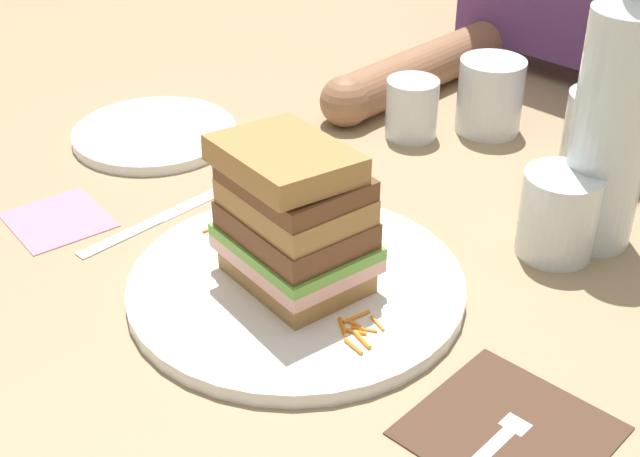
# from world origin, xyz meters

# --- Properties ---
(ground_plane) EXTENTS (3.00, 3.00, 0.00)m
(ground_plane) POSITION_xyz_m (0.00, 0.00, 0.00)
(ground_plane) COLOR #9E8460
(main_plate) EXTENTS (0.30, 0.30, 0.01)m
(main_plate) POSITION_xyz_m (0.01, -0.02, 0.01)
(main_plate) COLOR white
(main_plate) RESTS_ON ground_plane
(sandwich) EXTENTS (0.14, 0.12, 0.14)m
(sandwich) POSITION_xyz_m (0.01, -0.02, 0.08)
(sandwich) COLOR #A87A42
(sandwich) RESTS_ON main_plate
(carrot_shred_0) EXTENTS (0.01, 0.02, 0.00)m
(carrot_shred_0) POSITION_xyz_m (-0.09, 0.02, 0.02)
(carrot_shred_0) COLOR orange
(carrot_shred_0) RESTS_ON main_plate
(carrot_shred_1) EXTENTS (0.03, 0.02, 0.00)m
(carrot_shred_1) POSITION_xyz_m (-0.08, -0.02, 0.02)
(carrot_shred_1) COLOR orange
(carrot_shred_1) RESTS_ON main_plate
(carrot_shred_2) EXTENTS (0.02, 0.02, 0.00)m
(carrot_shred_2) POSITION_xyz_m (-0.07, 0.00, 0.02)
(carrot_shred_2) COLOR orange
(carrot_shred_2) RESTS_ON main_plate
(carrot_shred_3) EXTENTS (0.01, 0.03, 0.00)m
(carrot_shred_3) POSITION_xyz_m (-0.11, -0.01, 0.01)
(carrot_shred_3) COLOR orange
(carrot_shred_3) RESTS_ON main_plate
(carrot_shred_4) EXTENTS (0.02, 0.03, 0.00)m
(carrot_shred_4) POSITION_xyz_m (-0.09, 0.00, 0.02)
(carrot_shred_4) COLOR orange
(carrot_shred_4) RESTS_ON main_plate
(carrot_shred_5) EXTENTS (0.02, 0.01, 0.00)m
(carrot_shred_5) POSITION_xyz_m (-0.11, 0.01, 0.02)
(carrot_shred_5) COLOR orange
(carrot_shred_5) RESTS_ON main_plate
(carrot_shred_6) EXTENTS (0.01, 0.02, 0.00)m
(carrot_shred_6) POSITION_xyz_m (-0.10, -0.01, 0.02)
(carrot_shred_6) COLOR orange
(carrot_shred_6) RESTS_ON main_plate
(carrot_shred_7) EXTENTS (0.02, 0.03, 0.00)m
(carrot_shred_7) POSITION_xyz_m (-0.08, 0.00, 0.02)
(carrot_shred_7) COLOR orange
(carrot_shred_7) RESTS_ON main_plate
(carrot_shred_8) EXTENTS (0.03, 0.01, 0.00)m
(carrot_shred_8) POSITION_xyz_m (-0.09, 0.02, 0.02)
(carrot_shred_8) COLOR orange
(carrot_shred_8) RESTS_ON main_plate
(carrot_shred_9) EXTENTS (0.01, 0.03, 0.00)m
(carrot_shred_9) POSITION_xyz_m (-0.07, 0.01, 0.02)
(carrot_shred_9) COLOR orange
(carrot_shred_9) RESTS_ON main_plate
(carrot_shred_10) EXTENTS (0.02, 0.00, 0.00)m
(carrot_shred_10) POSITION_xyz_m (0.09, -0.03, 0.02)
(carrot_shred_10) COLOR orange
(carrot_shred_10) RESTS_ON main_plate
(carrot_shred_11) EXTENTS (0.01, 0.03, 0.00)m
(carrot_shred_11) POSITION_xyz_m (0.08, -0.02, 0.02)
(carrot_shred_11) COLOR orange
(carrot_shred_11) RESTS_ON main_plate
(carrot_shred_12) EXTENTS (0.02, 0.01, 0.00)m
(carrot_shred_12) POSITION_xyz_m (0.10, -0.01, 0.01)
(carrot_shred_12) COLOR orange
(carrot_shred_12) RESTS_ON main_plate
(carrot_shred_13) EXTENTS (0.02, 0.01, 0.00)m
(carrot_shred_13) POSITION_xyz_m (0.10, -0.03, 0.01)
(carrot_shred_13) COLOR orange
(carrot_shred_13) RESTS_ON main_plate
(carrot_shred_14) EXTENTS (0.02, 0.01, 0.00)m
(carrot_shred_14) POSITION_xyz_m (0.11, -0.05, 0.02)
(carrot_shred_14) COLOR orange
(carrot_shred_14) RESTS_ON main_plate
(carrot_shred_15) EXTENTS (0.02, 0.01, 0.00)m
(carrot_shred_15) POSITION_xyz_m (0.11, -0.04, 0.02)
(carrot_shred_15) COLOR orange
(carrot_shred_15) RESTS_ON main_plate
(carrot_shred_16) EXTENTS (0.02, 0.02, 0.00)m
(carrot_shred_16) POSITION_xyz_m (0.08, -0.04, 0.02)
(carrot_shred_16) COLOR orange
(carrot_shred_16) RESTS_ON main_plate
(carrot_shred_17) EXTENTS (0.02, 0.01, 0.00)m
(carrot_shred_17) POSITION_xyz_m (0.09, -0.04, 0.02)
(carrot_shred_17) COLOR orange
(carrot_shred_17) RESTS_ON main_plate
(napkin_dark) EXTENTS (0.13, 0.13, 0.00)m
(napkin_dark) POSITION_xyz_m (0.24, -0.03, 0.00)
(napkin_dark) COLOR #4C3323
(napkin_dark) RESTS_ON ground_plane
(fork) EXTENTS (0.02, 0.17, 0.00)m
(fork) POSITION_xyz_m (0.24, -0.05, 0.00)
(fork) COLOR silver
(fork) RESTS_ON napkin_dark
(knife) EXTENTS (0.02, 0.20, 0.00)m
(knife) POSITION_xyz_m (-0.18, -0.03, 0.00)
(knife) COLOR silver
(knife) RESTS_ON ground_plane
(juice_glass) EXTENTS (0.07, 0.07, 0.08)m
(juice_glass) POSITION_xyz_m (0.13, 0.20, 0.04)
(juice_glass) COLOR white
(juice_glass) RESTS_ON ground_plane
(water_bottle) EXTENTS (0.07, 0.07, 0.29)m
(water_bottle) POSITION_xyz_m (0.15, 0.25, 0.13)
(water_bottle) COLOR silver
(water_bottle) RESTS_ON ground_plane
(empty_tumbler_0) EXTENTS (0.06, 0.06, 0.07)m
(empty_tumbler_0) POSITION_xyz_m (-0.13, 0.30, 0.04)
(empty_tumbler_0) COLOR silver
(empty_tumbler_0) RESTS_ON ground_plane
(empty_tumbler_1) EXTENTS (0.08, 0.08, 0.09)m
(empty_tumbler_1) POSITION_xyz_m (-0.07, 0.38, 0.04)
(empty_tumbler_1) COLOR silver
(empty_tumbler_1) RESTS_ON ground_plane
(empty_tumbler_2) EXTENTS (0.08, 0.08, 0.09)m
(empty_tumbler_2) POSITION_xyz_m (0.07, 0.38, 0.05)
(empty_tumbler_2) COLOR silver
(empty_tumbler_2) RESTS_ON ground_plane
(side_plate) EXTENTS (0.19, 0.19, 0.01)m
(side_plate) POSITION_xyz_m (-0.34, 0.08, 0.01)
(side_plate) COLOR white
(side_plate) RESTS_ON ground_plane
(napkin_pink) EXTENTS (0.11, 0.10, 0.00)m
(napkin_pink) POSITION_xyz_m (-0.25, -0.10, 0.00)
(napkin_pink) COLOR pink
(napkin_pink) RESTS_ON ground_plane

